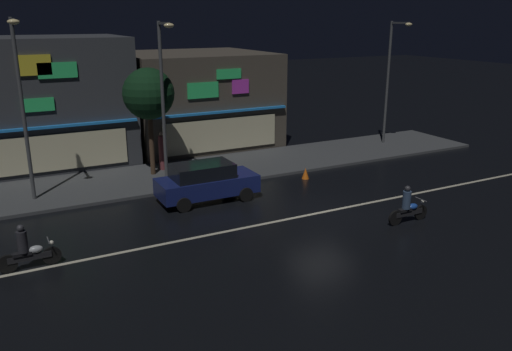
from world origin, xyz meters
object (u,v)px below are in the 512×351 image
streetlamp_east (391,73)px  traffic_cone (305,173)px  streetlamp_west (21,97)px  streetlamp_mid (164,91)px  motorcycle_following (408,207)px  motorcycle_lead (27,250)px  pedestrian_on_sidewalk (162,152)px  parked_car_near_kerb (206,181)px

streetlamp_east → traffic_cone: size_ratio=13.30×
streetlamp_west → streetlamp_east: streetlamp_west is taller
streetlamp_mid → traffic_cone: (6.31, -2.25, -4.19)m
streetlamp_east → streetlamp_west: bearing=-176.6°
streetlamp_mid → motorcycle_following: size_ratio=3.88×
streetlamp_east → motorcycle_lead: bearing=-160.1°
pedestrian_on_sidewalk → streetlamp_west: bearing=6.6°
traffic_cone → parked_car_near_kerb: bearing=-172.9°
parked_car_near_kerb → traffic_cone: 5.64m
streetlamp_mid → motorcycle_following: streetlamp_mid is taller
streetlamp_west → streetlamp_mid: (5.92, -0.12, -0.09)m
parked_car_near_kerb → streetlamp_mid: bearing=104.2°
motorcycle_lead → traffic_cone: 13.63m
streetlamp_east → motorcycle_following: 13.50m
streetlamp_west → traffic_cone: size_ratio=13.69×
streetlamp_west → parked_car_near_kerb: bearing=-24.7°
parked_car_near_kerb → motorcycle_lead: 8.18m
pedestrian_on_sidewalk → parked_car_near_kerb: bearing=82.5°
pedestrian_on_sidewalk → motorcycle_following: size_ratio=1.04×
motorcycle_following → traffic_cone: (-0.37, 6.68, -0.36)m
streetlamp_mid → motorcycle_following: (6.69, -8.93, -3.83)m
streetlamp_west → motorcycle_following: bearing=-35.7°
motorcycle_lead → traffic_cone: motorcycle_lead is taller
motorcycle_following → streetlamp_mid: bearing=-50.3°
motorcycle_lead → pedestrian_on_sidewalk: bearing=57.1°
pedestrian_on_sidewalk → motorcycle_following: bearing=108.4°
streetlamp_east → motorcycle_lead: size_ratio=3.85×
streetlamp_east → parked_car_near_kerb: bearing=-162.7°
streetlamp_west → motorcycle_lead: size_ratio=3.96×
streetlamp_mid → motorcycle_lead: streetlamp_mid is taller
streetlamp_mid → parked_car_near_kerb: 4.71m
streetlamp_east → motorcycle_lead: 22.92m
motorcycle_lead → motorcycle_following: size_ratio=1.00×
streetlamp_mid → streetlamp_east: 14.62m
parked_car_near_kerb → streetlamp_east: bearing=17.3°
motorcycle_lead → traffic_cone: size_ratio=3.45×
motorcycle_following → traffic_cone: motorcycle_following is taller
pedestrian_on_sidewalk → motorcycle_lead: pedestrian_on_sidewalk is taller
streetlamp_mid → streetlamp_east: streetlamp_mid is taller
streetlamp_mid → motorcycle_following: 11.80m
pedestrian_on_sidewalk → parked_car_near_kerb: pedestrian_on_sidewalk is taller
motorcycle_lead → motorcycle_following: (13.38, -2.60, 0.00)m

